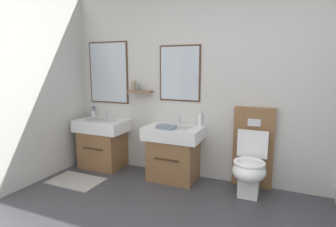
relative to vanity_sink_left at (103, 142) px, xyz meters
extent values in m
cube|color=beige|center=(1.85, 0.27, 0.90)|extent=(4.85, 0.12, 2.55)
cube|color=#4C301E|center=(0.00, 0.20, 1.01)|extent=(0.67, 0.02, 0.90)
cube|color=silver|center=(0.00, 0.19, 1.01)|extent=(0.63, 0.01, 0.86)
cube|color=#4C301E|center=(1.14, 0.20, 1.01)|extent=(0.57, 0.02, 0.73)
cube|color=silver|center=(1.14, 0.19, 1.01)|extent=(0.53, 0.01, 0.69)
cube|color=brown|center=(0.57, 0.13, 0.76)|extent=(0.36, 0.14, 0.02)
cylinder|color=gray|center=(0.46, 0.14, 0.84)|extent=(0.07, 0.07, 0.13)
cone|color=slate|center=(0.55, 0.14, 0.83)|extent=(0.05, 0.05, 0.11)
cube|color=#9E9993|center=(0.00, -0.60, -0.37)|extent=(0.68, 0.44, 0.01)
cube|color=brown|center=(0.00, 0.00, -0.11)|extent=(0.61, 0.46, 0.54)
cube|color=#3B2919|center=(0.00, -0.24, -0.04)|extent=(0.34, 0.01, 0.02)
cube|color=white|center=(0.00, 0.00, 0.25)|extent=(0.74, 0.49, 0.17)
cube|color=silver|center=(0.00, -0.03, 0.32)|extent=(0.46, 0.27, 0.03)
cylinder|color=silver|center=(0.00, 0.20, 0.39)|extent=(0.03, 0.03, 0.11)
cylinder|color=silver|center=(0.00, 0.14, 0.44)|extent=(0.02, 0.11, 0.02)
cube|color=brown|center=(1.14, 0.00, -0.11)|extent=(0.61, 0.46, 0.54)
cube|color=#3B2919|center=(1.14, -0.24, -0.04)|extent=(0.34, 0.01, 0.02)
cube|color=white|center=(1.14, 0.00, 0.25)|extent=(0.74, 0.49, 0.17)
cube|color=silver|center=(1.14, -0.03, 0.32)|extent=(0.46, 0.27, 0.03)
cylinder|color=silver|center=(1.14, 0.20, 0.39)|extent=(0.03, 0.03, 0.11)
cylinder|color=silver|center=(1.14, 0.14, 0.44)|extent=(0.02, 0.11, 0.02)
cube|color=brown|center=(2.12, 0.19, 0.12)|extent=(0.48, 0.10, 1.00)
cube|color=silver|center=(2.12, 0.14, 0.44)|extent=(0.15, 0.01, 0.09)
cube|color=white|center=(2.12, -0.07, -0.21)|extent=(0.22, 0.30, 0.34)
ellipsoid|color=white|center=(2.12, -0.15, -0.06)|extent=(0.37, 0.46, 0.24)
torus|color=white|center=(2.12, -0.15, 0.04)|extent=(0.35, 0.35, 0.04)
cube|color=white|center=(2.12, 0.07, 0.20)|extent=(0.35, 0.03, 0.33)
cylinder|color=silver|center=(-0.29, 0.17, 0.38)|extent=(0.07, 0.07, 0.09)
cylinder|color=purple|center=(-0.27, 0.17, 0.43)|extent=(0.01, 0.04, 0.16)
cube|color=white|center=(-0.27, 0.18, 0.51)|extent=(0.01, 0.02, 0.03)
cylinder|color=#2D84DB|center=(-0.29, 0.18, 0.44)|extent=(0.02, 0.01, 0.17)
cube|color=white|center=(-0.30, 0.18, 0.52)|extent=(0.01, 0.02, 0.03)
cylinder|color=#DB3847|center=(-0.30, 0.16, 0.44)|extent=(0.03, 0.04, 0.16)
cube|color=white|center=(-0.31, 0.18, 0.52)|extent=(0.02, 0.02, 0.03)
cylinder|color=#33B266|center=(-0.28, 0.15, 0.44)|extent=(0.02, 0.03, 0.17)
cube|color=white|center=(-0.29, 0.14, 0.52)|extent=(0.01, 0.02, 0.03)
cylinder|color=white|center=(1.44, 0.18, 0.42)|extent=(0.06, 0.06, 0.17)
cylinder|color=silver|center=(1.44, 0.18, 0.52)|extent=(0.02, 0.02, 0.04)
cube|color=gray|center=(1.10, -0.15, 0.35)|extent=(0.22, 0.16, 0.04)
camera|label=1|loc=(2.43, -3.16, 1.09)|focal=28.81mm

